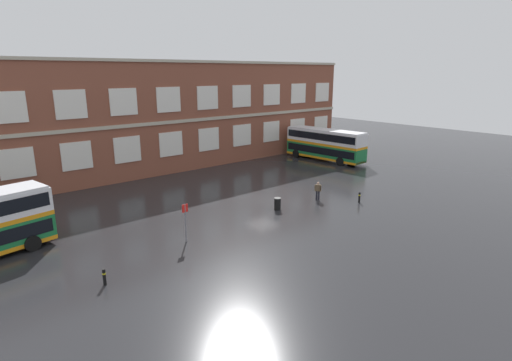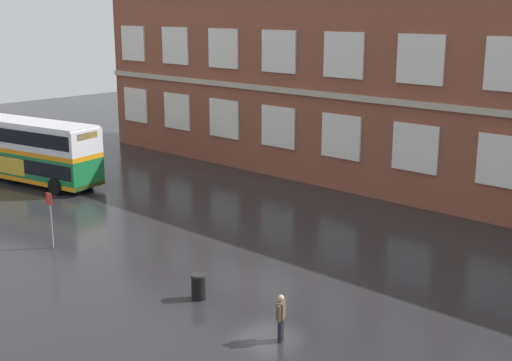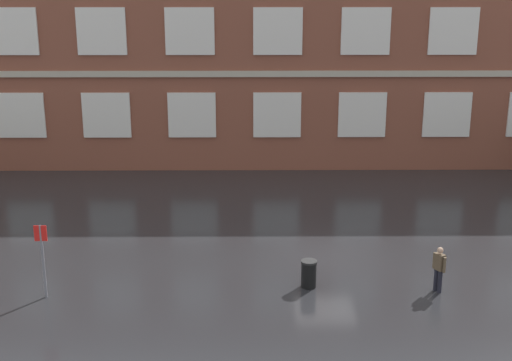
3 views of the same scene
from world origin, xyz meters
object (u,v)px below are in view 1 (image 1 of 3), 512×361
at_px(station_litter_bin, 277,204).
at_px(safety_bollard_west, 104,277).
at_px(safety_bollard_east, 359,197).
at_px(double_decker_middle, 325,144).
at_px(waiting_passenger, 318,190).
at_px(bus_stand_flag, 185,219).

height_order(station_litter_bin, safety_bollard_west, station_litter_bin).
bearing_deg(station_litter_bin, safety_bollard_west, -169.28).
height_order(station_litter_bin, safety_bollard_east, station_litter_bin).
bearing_deg(safety_bollard_east, double_decker_middle, 49.97).
distance_m(waiting_passenger, safety_bollard_east, 3.72).
xyz_separation_m(double_decker_middle, station_litter_bin, (-18.50, -10.45, -1.63)).
distance_m(double_decker_middle, waiting_passenger, 17.67).
distance_m(double_decker_middle, bus_stand_flag, 30.08).
bearing_deg(safety_bollard_west, bus_stand_flag, 18.83).
bearing_deg(station_litter_bin, bus_stand_flag, -175.18).
bearing_deg(station_litter_bin, double_decker_middle, 29.47).
distance_m(waiting_passenger, bus_stand_flag, 14.05).
xyz_separation_m(bus_stand_flag, station_litter_bin, (9.40, 0.79, -1.12)).
bearing_deg(double_decker_middle, safety_bollard_west, -158.62).
height_order(double_decker_middle, station_litter_bin, double_decker_middle).
height_order(double_decker_middle, waiting_passenger, double_decker_middle).
distance_m(safety_bollard_west, safety_bollard_east, 22.81).
bearing_deg(bus_stand_flag, waiting_passenger, 1.49).
bearing_deg(waiting_passenger, bus_stand_flag, -178.51).
bearing_deg(safety_bollard_east, station_litter_bin, 154.25).
bearing_deg(safety_bollard_west, station_litter_bin, 10.72).
bearing_deg(safety_bollard_east, bus_stand_flag, 171.14).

